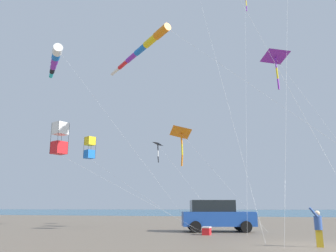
{
  "coord_description": "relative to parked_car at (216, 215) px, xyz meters",
  "views": [
    {
      "loc": [
        14.47,
        -1.18,
        1.4
      ],
      "look_at": [
        -8.68,
        -8.17,
        7.07
      ],
      "focal_mm": 37.37,
      "sensor_mm": 36.0,
      "label": 1
    }
  ],
  "objects": [
    {
      "name": "kite_windsock_red_high_left",
      "position": [
        -6.09,
        -16.67,
        14.96
      ],
      "size": [
        9.43,
        18.11,
        16.65
      ],
      "color": "white",
      "rests_on": "ground_plane"
    },
    {
      "name": "person_child_green_jacket",
      "position": [
        7.3,
        4.93,
        -0.17
      ],
      "size": [
        0.33,
        0.43,
        1.43
      ],
      "color": "gold",
      "rests_on": "ground_plane"
    },
    {
      "name": "cooler_box",
      "position": [
        2.58,
        -0.13,
        -0.74
      ],
      "size": [
        0.62,
        0.42,
        0.42
      ],
      "color": "red",
      "rests_on": "ground_plane"
    },
    {
      "name": "kite_windsock_black_fish_shape",
      "position": [
        1.59,
        -4.23,
        10.93
      ],
      "size": [
        11.42,
        17.38,
        12.37
      ],
      "color": "orange",
      "rests_on": "ground_plane"
    },
    {
      "name": "ground_plane",
      "position": [
        7.23,
        4.68,
        -0.95
      ],
      "size": [
        600.0,
        600.0,
        0.0
      ],
      "primitive_type": "plane",
      "color": "#756654"
    },
    {
      "name": "kite_delta_long_streamer_right",
      "position": [
        -6.29,
        -5.84,
        5.77
      ],
      "size": [
        5.07,
        6.57,
        7.0
      ],
      "color": "black",
      "rests_on": "ground_plane"
    },
    {
      "name": "kite_delta_rainbow_low_near",
      "position": [
        -2.51,
        -2.77,
        5.78
      ],
      "size": [
        3.97,
        6.82,
        7.24
      ],
      "color": "orange",
      "rests_on": "ground_plane"
    },
    {
      "name": "kite_delta_blue_topmost",
      "position": [
        0.59,
        4.08,
        9.5
      ],
      "size": [
        8.2,
        4.71,
        10.89
      ],
      "color": "purple",
      "rests_on": "ground_plane"
    },
    {
      "name": "kite_box_white_trailing",
      "position": [
        -4.44,
        -11.35,
        5.42
      ],
      "size": [
        6.73,
        11.09,
        7.3
      ],
      "color": "yellow",
      "rests_on": "ground_plane"
    },
    {
      "name": "kite_box_yellow_midlevel",
      "position": [
        1.83,
        -10.08,
        4.99
      ],
      "size": [
        1.27,
        10.54,
        7.01
      ],
      "color": "white",
      "rests_on": "ground_plane"
    },
    {
      "name": "ocean_water_strip",
      "position": [
        -157.77,
        4.68,
        -0.95
      ],
      "size": [
        240.0,
        600.0,
        0.01
      ],
      "primitive_type": "cube",
      "color": "#285B7A",
      "rests_on": "ground_plane"
    },
    {
      "name": "parked_car",
      "position": [
        0.0,
        0.0,
        0.0
      ],
      "size": [
        3.1,
        4.66,
        1.85
      ],
      "color": "#1E479E",
      "rests_on": "ground_plane"
    }
  ]
}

